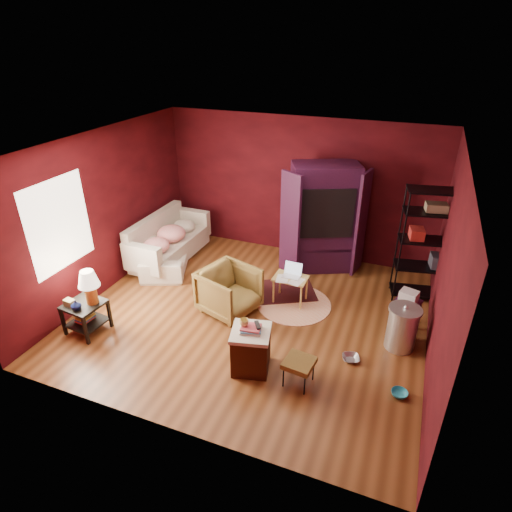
{
  "coord_description": "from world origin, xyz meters",
  "views": [
    {
      "loc": [
        2.21,
        -5.42,
        4.21
      ],
      "look_at": [
        0.0,
        0.2,
        1.0
      ],
      "focal_mm": 30.0,
      "sensor_mm": 36.0,
      "label": 1
    }
  ],
  "objects_px": {
    "sofa": "(168,243)",
    "armchair": "(229,289)",
    "laptop_desk": "(291,280)",
    "wire_shelving": "(430,241)",
    "tv_armoire": "(323,217)",
    "side_table": "(87,296)",
    "hamper": "(251,349)"
  },
  "relations": [
    {
      "from": "armchair",
      "to": "laptop_desk",
      "type": "distance_m",
      "value": 1.07
    },
    {
      "from": "side_table",
      "to": "hamper",
      "type": "relative_size",
      "value": 1.44
    },
    {
      "from": "armchair",
      "to": "side_table",
      "type": "relative_size",
      "value": 0.81
    },
    {
      "from": "hamper",
      "to": "tv_armoire",
      "type": "xyz_separation_m",
      "value": [
        0.19,
        3.17,
        0.75
      ]
    },
    {
      "from": "sofa",
      "to": "wire_shelving",
      "type": "bearing_deg",
      "value": -107.18
    },
    {
      "from": "hamper",
      "to": "armchair",
      "type": "bearing_deg",
      "value": 126.56
    },
    {
      "from": "side_table",
      "to": "laptop_desk",
      "type": "bearing_deg",
      "value": 35.81
    },
    {
      "from": "sofa",
      "to": "hamper",
      "type": "height_order",
      "value": "sofa"
    },
    {
      "from": "side_table",
      "to": "laptop_desk",
      "type": "distance_m",
      "value": 3.26
    },
    {
      "from": "laptop_desk",
      "to": "sofa",
      "type": "bearing_deg",
      "value": 170.55
    },
    {
      "from": "armchair",
      "to": "wire_shelving",
      "type": "distance_m",
      "value": 3.43
    },
    {
      "from": "sofa",
      "to": "hamper",
      "type": "distance_m",
      "value": 3.6
    },
    {
      "from": "sofa",
      "to": "armchair",
      "type": "distance_m",
      "value": 2.23
    },
    {
      "from": "hamper",
      "to": "wire_shelving",
      "type": "xyz_separation_m",
      "value": [
        2.1,
        2.76,
        0.76
      ]
    },
    {
      "from": "laptop_desk",
      "to": "tv_armoire",
      "type": "relative_size",
      "value": 0.34
    },
    {
      "from": "sofa",
      "to": "hamper",
      "type": "bearing_deg",
      "value": -152.54
    },
    {
      "from": "sofa",
      "to": "tv_armoire",
      "type": "relative_size",
      "value": 0.97
    },
    {
      "from": "side_table",
      "to": "wire_shelving",
      "type": "height_order",
      "value": "wire_shelving"
    },
    {
      "from": "sofa",
      "to": "laptop_desk",
      "type": "distance_m",
      "value": 2.81
    },
    {
      "from": "sofa",
      "to": "laptop_desk",
      "type": "bearing_deg",
      "value": -123.35
    },
    {
      "from": "tv_armoire",
      "to": "wire_shelving",
      "type": "relative_size",
      "value": 1.04
    },
    {
      "from": "sofa",
      "to": "tv_armoire",
      "type": "bearing_deg",
      "value": -96.22
    },
    {
      "from": "armchair",
      "to": "wire_shelving",
      "type": "height_order",
      "value": "wire_shelving"
    },
    {
      "from": "sofa",
      "to": "armchair",
      "type": "relative_size",
      "value": 2.37
    },
    {
      "from": "laptop_desk",
      "to": "wire_shelving",
      "type": "distance_m",
      "value": 2.4
    },
    {
      "from": "hamper",
      "to": "wire_shelving",
      "type": "bearing_deg",
      "value": 52.78
    },
    {
      "from": "side_table",
      "to": "tv_armoire",
      "type": "bearing_deg",
      "value": 49.37
    },
    {
      "from": "hamper",
      "to": "tv_armoire",
      "type": "relative_size",
      "value": 0.35
    },
    {
      "from": "side_table",
      "to": "wire_shelving",
      "type": "xyz_separation_m",
      "value": [
        4.73,
        2.88,
        0.46
      ]
    },
    {
      "from": "laptop_desk",
      "to": "tv_armoire",
      "type": "height_order",
      "value": "tv_armoire"
    },
    {
      "from": "hamper",
      "to": "wire_shelving",
      "type": "relative_size",
      "value": 0.37
    },
    {
      "from": "laptop_desk",
      "to": "wire_shelving",
      "type": "relative_size",
      "value": 0.35
    }
  ]
}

